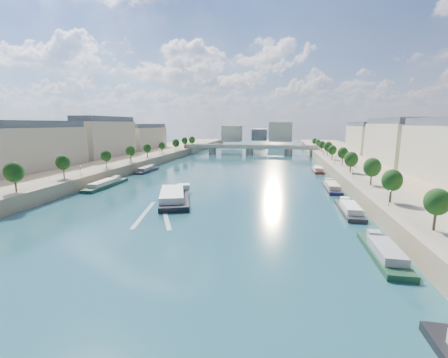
% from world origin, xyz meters
% --- Properties ---
extents(ground, '(700.00, 700.00, 0.00)m').
position_xyz_m(ground, '(0.00, 100.00, 0.00)').
color(ground, '#0C2F37').
rests_on(ground, ground).
extents(quay_left, '(44.00, 520.00, 5.00)m').
position_xyz_m(quay_left, '(-72.00, 100.00, 2.50)').
color(quay_left, '#9E8460').
rests_on(quay_left, ground).
extents(quay_right, '(44.00, 520.00, 5.00)m').
position_xyz_m(quay_right, '(72.00, 100.00, 2.50)').
color(quay_right, '#9E8460').
rests_on(quay_right, ground).
extents(pave_left, '(14.00, 520.00, 0.10)m').
position_xyz_m(pave_left, '(-57.00, 100.00, 5.05)').
color(pave_left, gray).
rests_on(pave_left, quay_left).
extents(pave_right, '(14.00, 520.00, 0.10)m').
position_xyz_m(pave_right, '(57.00, 100.00, 5.05)').
color(pave_right, gray).
rests_on(pave_right, quay_right).
extents(trees_left, '(4.80, 268.80, 8.26)m').
position_xyz_m(trees_left, '(-55.00, 102.00, 10.48)').
color(trees_left, '#382B1E').
rests_on(trees_left, ground).
extents(trees_right, '(4.80, 268.80, 8.26)m').
position_xyz_m(trees_right, '(55.00, 110.00, 10.48)').
color(trees_right, '#382B1E').
rests_on(trees_right, ground).
extents(lamps_left, '(0.36, 200.36, 4.28)m').
position_xyz_m(lamps_left, '(-52.50, 90.00, 7.78)').
color(lamps_left, black).
rests_on(lamps_left, ground).
extents(lamps_right, '(0.36, 200.36, 4.28)m').
position_xyz_m(lamps_right, '(52.50, 105.00, 7.78)').
color(lamps_right, black).
rests_on(lamps_right, ground).
extents(buildings_left, '(16.00, 226.00, 23.20)m').
position_xyz_m(buildings_left, '(-85.00, 112.00, 16.45)').
color(buildings_left, '#BAAF8F').
rests_on(buildings_left, ground).
extents(buildings_right, '(16.00, 226.00, 23.20)m').
position_xyz_m(buildings_right, '(85.00, 112.00, 16.45)').
color(buildings_right, '#BAAF8F').
rests_on(buildings_right, ground).
extents(skyline, '(79.00, 42.00, 22.00)m').
position_xyz_m(skyline, '(3.19, 319.52, 14.66)').
color(skyline, '#BAAF8F').
rests_on(skyline, ground).
extents(bridge, '(112.00, 12.00, 8.15)m').
position_xyz_m(bridge, '(0.00, 216.49, 5.08)').
color(bridge, '#C1B79E').
rests_on(bridge, ground).
extents(tour_barge, '(18.82, 33.02, 4.31)m').
position_xyz_m(tour_barge, '(-10.00, 59.59, 1.28)').
color(tour_barge, black).
rests_on(tour_barge, ground).
extents(wake, '(15.83, 25.70, 0.04)m').
position_xyz_m(wake, '(-10.00, 43.09, 0.02)').
color(wake, silver).
rests_on(wake, ground).
extents(moored_barges_left, '(5.00, 156.94, 3.60)m').
position_xyz_m(moored_barges_left, '(-45.50, 43.23, 0.84)').
color(moored_barges_left, '#1C1B3C').
rests_on(moored_barges_left, ground).
extents(moored_barges_right, '(5.00, 161.84, 3.60)m').
position_xyz_m(moored_barges_right, '(45.50, 53.32, 0.84)').
color(moored_barges_right, black).
rests_on(moored_barges_right, ground).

